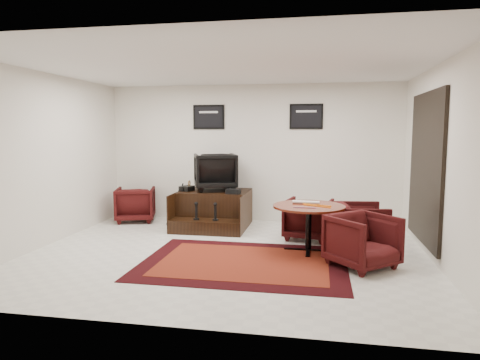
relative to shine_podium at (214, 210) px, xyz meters
name	(u,v)px	position (x,y,z in m)	size (l,w,h in m)	color
ground	(226,254)	(0.64, -1.81, -0.32)	(6.00, 6.00, 0.00)	silver
room_shell	(254,136)	(1.05, -1.68, 1.46)	(6.02, 5.02, 2.81)	silver
area_rug	(244,262)	(0.98, -2.20, -0.32)	(2.88, 2.16, 0.01)	black
shine_podium	(214,210)	(0.00, 0.00, 0.00)	(1.35, 1.39, 0.70)	black
shine_chair	(215,170)	(0.00, 0.14, 0.78)	(0.79, 0.74, 0.81)	black
shoes_pair	(187,188)	(-0.53, -0.04, 0.42)	(0.28, 0.31, 0.10)	black
polish_kit	(233,191)	(0.44, -0.26, 0.42)	(0.25, 0.17, 0.09)	black
umbrella_black	(174,206)	(-0.77, -0.11, 0.07)	(0.29, 0.11, 0.79)	black
umbrella_hooked	(177,203)	(-0.77, 0.06, 0.11)	(0.32, 0.12, 0.86)	black
armchair_side	(135,203)	(-1.71, 0.19, 0.07)	(0.76, 0.71, 0.78)	black
meeting_table	(309,211)	(1.87, -1.43, 0.31)	(1.10, 1.10, 0.72)	#441609
table_chair_back	(308,217)	(1.85, -0.66, 0.07)	(0.75, 0.70, 0.77)	black
table_chair_window	(361,223)	(2.69, -1.05, 0.07)	(0.76, 0.72, 0.79)	black
table_chair_corner	(363,238)	(2.61, -2.10, 0.08)	(0.78, 0.73, 0.80)	black
paper_roll	(306,202)	(1.82, -1.31, 0.43)	(0.05, 0.05, 0.42)	silver
table_clutter	(315,206)	(1.95, -1.50, 0.41)	(0.57, 0.35, 0.01)	orange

